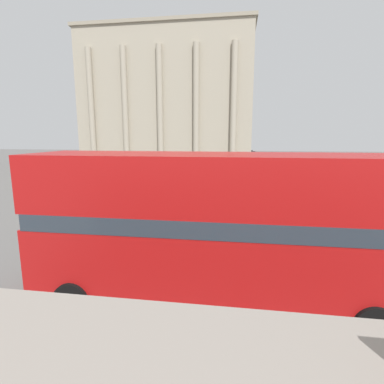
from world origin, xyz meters
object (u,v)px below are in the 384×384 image
(double_decker_bus, at_px, (217,224))
(pedestrian_blue, at_px, (278,185))
(traffic_light_mid, at_px, (325,173))
(plaza_building_left, at_px, (169,100))
(pedestrian_black, at_px, (98,213))
(traffic_light_far, at_px, (252,164))

(double_decker_bus, distance_m, pedestrian_blue, 17.43)
(traffic_light_mid, distance_m, pedestrian_blue, 4.36)
(double_decker_bus, xyz_separation_m, plaza_building_left, (-11.01, 43.03, 8.34))
(double_decker_bus, bearing_deg, plaza_building_left, 107.12)
(double_decker_bus, height_order, pedestrian_black, double_decker_bus)
(double_decker_bus, relative_size, pedestrian_black, 5.72)
(double_decker_bus, bearing_deg, traffic_light_far, 87.20)
(double_decker_bus, height_order, plaza_building_left, plaza_building_left)
(plaza_building_left, bearing_deg, traffic_light_mid, -58.86)
(traffic_light_mid, height_order, pedestrian_blue, traffic_light_mid)
(plaza_building_left, bearing_deg, traffic_light_far, -61.14)
(pedestrian_black, distance_m, pedestrian_blue, 15.21)
(double_decker_bus, xyz_separation_m, pedestrian_black, (-6.31, 5.65, -1.36))
(pedestrian_black, bearing_deg, pedestrian_blue, 0.16)
(double_decker_bus, bearing_deg, traffic_light_mid, 67.09)
(traffic_light_far, distance_m, pedestrian_black, 16.23)
(pedestrian_black, xyz_separation_m, pedestrian_blue, (10.21, 11.27, -0.12))
(pedestrian_black, relative_size, pedestrian_blue, 1.12)
(plaza_building_left, distance_m, pedestrian_blue, 31.63)
(double_decker_bus, relative_size, traffic_light_mid, 2.99)
(double_decker_bus, bearing_deg, pedestrian_blue, 79.79)
(traffic_light_far, bearing_deg, plaza_building_left, 118.86)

